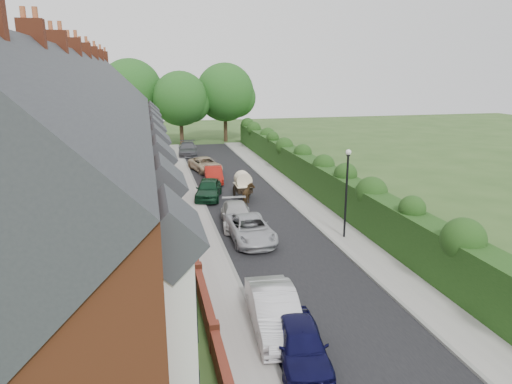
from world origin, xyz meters
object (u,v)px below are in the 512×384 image
lamppost (347,183)px  car_navy (301,343)px  car_white (237,215)px  car_beige (205,165)px  car_silver_b (250,229)px  horse (248,195)px  car_silver_a (275,311)px  horse_cart (243,183)px  car_red (213,175)px  car_grey (188,149)px  car_green (209,189)px

lamppost → car_navy: bearing=-120.7°
car_white → car_beige: car_white is taller
car_silver_b → horse: bearing=77.3°
car_navy → car_silver_a: (-0.33, 2.03, 0.10)m
lamppost → horse_cart: size_ratio=1.85×
car_red → horse_cart: bearing=-70.1°
lamppost → car_silver_a: (-6.40, -8.20, -2.53)m
car_beige → car_grey: 8.85m
car_silver_b → car_grey: (-1.04, 27.60, 0.05)m
car_white → car_silver_a: bearing=-88.1°
car_beige → horse_cart: (1.60, -9.96, 0.50)m
car_white → car_red: 11.47m
lamppost → car_navy: (-6.07, -10.23, -2.62)m
horse_cart → car_red: bearing=105.3°
car_green → car_red: size_ratio=1.05×
car_silver_a → car_red: bearing=91.5°
lamppost → car_silver_b: bearing=169.2°
car_green → car_beige: (0.96, 9.61, -0.09)m
car_red → horse: horse is taller
car_green → car_red: bearing=91.2°
lamppost → car_navy: size_ratio=1.30×
lamppost → car_grey: (-6.31, 28.60, -2.56)m
car_silver_b → car_red: 14.22m
horse → car_red: bearing=-59.7°
car_navy → car_beige: bearing=97.0°
horse_cart → car_navy: bearing=-96.3°
car_navy → horse_cart: bearing=91.8°
car_green → car_grey: 18.41m
car_beige → horse: horse is taller
lamppost → horse: bearing=115.7°
lamppost → car_beige: 20.70m
car_silver_b → car_white: size_ratio=1.08×
car_green → car_silver_a: bearing=-76.6°
lamppost → car_grey: 29.40m
car_red → horse_cart: 5.60m
car_green → car_grey: (0.09, 18.41, -0.01)m
lamppost → car_red: bearing=109.2°
car_navy → car_grey: size_ratio=0.79×
car_green → car_beige: bearing=97.7°
car_navy → car_red: bearing=96.4°
car_green → horse: bearing=-27.5°
car_green → horse: size_ratio=2.52×
car_white → horse_cart: horse_cart is taller
car_green → car_navy: bearing=-75.6°
car_silver_b → car_white: car_silver_b is taller
car_silver_a → car_beige: size_ratio=1.00×
car_green → car_red: 5.14m
lamppost → car_beige: bearing=105.4°
car_navy → car_grey: 38.84m
lamppost → car_red: 16.33m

